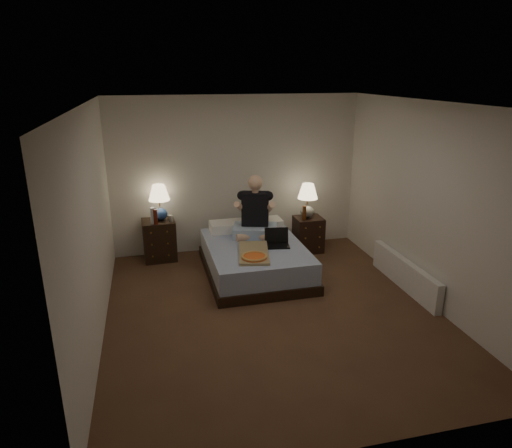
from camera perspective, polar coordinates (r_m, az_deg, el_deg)
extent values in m
cube|color=brown|center=(5.76, 2.10, -10.84)|extent=(4.00, 4.50, 0.00)
cube|color=white|center=(5.04, 2.44, 14.82)|extent=(4.00, 4.50, 0.00)
cube|color=silver|center=(7.39, -2.42, 6.18)|extent=(4.00, 0.00, 2.50)
cube|color=silver|center=(3.32, 12.82, -10.26)|extent=(4.00, 0.00, 2.50)
cube|color=silver|center=(5.13, -19.83, -0.48)|extent=(0.00, 4.50, 2.50)
cube|color=silver|center=(6.09, 20.71, 2.33)|extent=(0.00, 4.50, 2.50)
cube|color=#536CA7|center=(6.67, -0.12, -4.42)|extent=(1.37, 1.82, 0.45)
cube|color=black|center=(7.31, -11.97, -1.96)|extent=(0.51, 0.47, 0.64)
cube|color=black|center=(7.54, 6.54, -1.28)|extent=(0.44, 0.40, 0.57)
cylinder|color=silver|center=(7.04, -12.79, 1.01)|extent=(0.07, 0.07, 0.25)
cylinder|color=beige|center=(7.09, -10.63, 0.66)|extent=(0.07, 0.07, 0.10)
cylinder|color=#57190C|center=(7.01, -12.45, 0.88)|extent=(0.06, 0.06, 0.23)
cylinder|color=#56280C|center=(7.31, 6.06, 1.40)|extent=(0.06, 0.06, 0.23)
cube|color=white|center=(6.58, 18.10, -5.97)|extent=(0.10, 1.60, 0.40)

